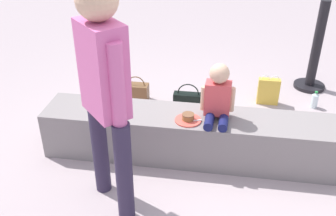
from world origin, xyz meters
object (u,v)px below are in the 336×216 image
(water_bottle_near_gift, at_px, (315,100))
(handbag_brown_canvas, at_px, (136,92))
(child_seated, at_px, (218,96))
(cake_plate, at_px, (188,119))
(party_cup_red, at_px, (128,112))
(handbag_black_leather, at_px, (188,103))
(adult_standing, at_px, (104,84))
(cake_box_white, at_px, (228,123))
(gift_bag, at_px, (268,91))

(water_bottle_near_gift, relative_size, handbag_brown_canvas, 0.67)
(child_seated, distance_m, water_bottle_near_gift, 1.60)
(cake_plate, height_order, handbag_brown_canvas, cake_plate)
(water_bottle_near_gift, distance_m, party_cup_red, 2.02)
(party_cup_red, distance_m, handbag_black_leather, 0.64)
(party_cup_red, bearing_deg, adult_standing, -80.60)
(cake_plate, xyz_separation_m, handbag_black_leather, (-0.09, 0.83, -0.32))
(cake_box_white, bearing_deg, handbag_brown_canvas, 157.31)
(handbag_black_leather, xyz_separation_m, handbag_brown_canvas, (-0.61, 0.21, -0.03))
(party_cup_red, bearing_deg, handbag_black_leather, 15.41)
(party_cup_red, xyz_separation_m, handbag_black_leather, (0.61, 0.17, 0.07))
(gift_bag, bearing_deg, cake_plate, -122.83)
(water_bottle_near_gift, bearing_deg, adult_standing, -135.02)
(cake_box_white, distance_m, handbag_brown_canvas, 1.12)
(adult_standing, bearing_deg, gift_bag, 54.71)
(child_seated, distance_m, party_cup_red, 1.23)
(gift_bag, xyz_separation_m, handbag_brown_canvas, (-1.46, -0.14, -0.05))
(adult_standing, height_order, party_cup_red, adult_standing)
(gift_bag, distance_m, party_cup_red, 1.55)
(adult_standing, xyz_separation_m, cake_box_white, (0.83, 1.19, -0.95))
(child_seated, height_order, cake_plate, child_seated)
(cake_plate, relative_size, cake_box_white, 0.83)
(handbag_black_leather, bearing_deg, cake_plate, -84.08)
(child_seated, xyz_separation_m, cake_plate, (-0.23, -0.08, -0.19))
(adult_standing, relative_size, gift_bag, 4.92)
(gift_bag, bearing_deg, cake_box_white, -126.01)
(child_seated, bearing_deg, handbag_brown_canvas, 133.72)
(cake_plate, bearing_deg, adult_standing, -129.85)
(adult_standing, distance_m, handbag_brown_canvas, 1.87)
(adult_standing, bearing_deg, cake_box_white, 55.06)
(cake_plate, distance_m, handbag_black_leather, 0.89)
(child_seated, bearing_deg, handbag_black_leather, 112.77)
(cake_plate, relative_size, handbag_black_leather, 0.64)
(cake_plate, height_order, water_bottle_near_gift, cake_plate)
(water_bottle_near_gift, relative_size, cake_box_white, 0.72)
(water_bottle_near_gift, bearing_deg, child_seated, -133.51)
(cake_box_white, bearing_deg, child_seated, -102.19)
(cake_plate, relative_size, gift_bag, 0.66)
(cake_plate, xyz_separation_m, cake_box_white, (0.34, 0.61, -0.38))
(child_seated, bearing_deg, adult_standing, -137.34)
(party_cup_red, relative_size, cake_box_white, 0.43)
(adult_standing, distance_m, handbag_black_leather, 1.71)
(party_cup_red, height_order, handbag_brown_canvas, handbag_brown_canvas)
(cake_plate, distance_m, water_bottle_near_gift, 1.76)
(gift_bag, height_order, handbag_black_leather, handbag_black_leather)
(water_bottle_near_gift, bearing_deg, party_cup_red, -165.47)
(child_seated, xyz_separation_m, handbag_black_leather, (-0.31, 0.75, -0.51))
(adult_standing, height_order, handbag_brown_canvas, adult_standing)
(child_seated, xyz_separation_m, adult_standing, (-0.72, -0.66, 0.38))
(water_bottle_near_gift, relative_size, party_cup_red, 1.66)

